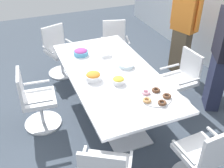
{
  "coord_description": "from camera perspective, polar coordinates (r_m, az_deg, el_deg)",
  "views": [
    {
      "loc": [
        3.03,
        -1.23,
        2.7
      ],
      "look_at": [
        0.0,
        0.0,
        0.55
      ],
      "focal_mm": 42.85,
      "sensor_mm": 36.0,
      "label": 1
    }
  ],
  "objects": [
    {
      "name": "office_chair_1",
      "position": [
        3.94,
        -15.97,
        -3.79
      ],
      "size": [
        0.59,
        0.59,
        0.91
      ],
      "rotation": [
        0.0,
        0.0,
        -0.1
      ],
      "color": "silver",
      "rests_on": "ground"
    },
    {
      "name": "ground_plane",
      "position": [
        4.24,
        0.0,
        -6.27
      ],
      "size": [
        10.0,
        10.0,
        0.01
      ],
      "primitive_type": "cube",
      "color": "#3D4754"
    },
    {
      "name": "person_standing_1",
      "position": [
        4.19,
        22.59,
        6.43
      ],
      "size": [
        0.58,
        0.4,
        1.86
      ],
      "rotation": [
        0.0,
        0.0,
        -3.63
      ],
      "color": "#232842",
      "rests_on": "ground"
    },
    {
      "name": "office_chair_0",
      "position": [
        5.19,
        -11.2,
        6.42
      ],
      "size": [
        0.69,
        0.69,
        0.91
      ],
      "rotation": [
        0.0,
        0.0,
        -1.24
      ],
      "color": "silver",
      "rests_on": "ground"
    },
    {
      "name": "snack_bowl_candy_mix",
      "position": [
        4.29,
        -6.67,
        6.77
      ],
      "size": [
        0.23,
        0.23,
        0.1
      ],
      "color": "#4C9EC6",
      "rests_on": "conference_table"
    },
    {
      "name": "office_chair_5",
      "position": [
        5.32,
        0.63,
        7.77
      ],
      "size": [
        0.66,
        0.66,
        0.91
      ],
      "rotation": [
        0.0,
        0.0,
        -1.84
      ],
      "color": "silver",
      "rests_on": "ground"
    },
    {
      "name": "donut_platter",
      "position": [
        3.32,
        9.27,
        -2.74
      ],
      "size": [
        0.38,
        0.38,
        0.04
      ],
      "color": "white",
      "rests_on": "conference_table"
    },
    {
      "name": "plate_stack",
      "position": [
        3.94,
        3.02,
        4.08
      ],
      "size": [
        0.23,
        0.23,
        0.05
      ],
      "color": "white",
      "rests_on": "conference_table"
    },
    {
      "name": "office_chair_3",
      "position": [
        3.2,
        18.69,
        -14.96
      ],
      "size": [
        0.57,
        0.57,
        0.91
      ],
      "rotation": [
        0.0,
        0.0,
        -4.65
      ],
      "color": "silver",
      "rests_on": "ground"
    },
    {
      "name": "person_standing_0",
      "position": [
        5.12,
        15.06,
        11.81
      ],
      "size": [
        0.6,
        0.35,
        1.75
      ],
      "rotation": [
        0.0,
        0.0,
        -2.81
      ],
      "color": "brown",
      "rests_on": "ground"
    },
    {
      "name": "office_chair_4",
      "position": [
        4.35,
        14.37,
        0.32
      ],
      "size": [
        0.57,
        0.57,
        0.91
      ],
      "rotation": [
        0.0,
        0.0,
        -3.08
      ],
      "color": "silver",
      "rests_on": "ground"
    },
    {
      "name": "snack_bowl_chips_orange",
      "position": [
        3.62,
        -4.02,
        1.67
      ],
      "size": [
        0.22,
        0.22,
        0.11
      ],
      "color": "white",
      "rests_on": "conference_table"
    },
    {
      "name": "snack_bowl_chips_yellow",
      "position": [
        3.54,
        1.39,
        0.79
      ],
      "size": [
        0.17,
        0.17,
        0.09
      ],
      "color": "white",
      "rests_on": "conference_table"
    },
    {
      "name": "napkin_pile",
      "position": [
        4.25,
        -1.47,
        6.38
      ],
      "size": [
        0.17,
        0.17,
        0.05
      ],
      "primitive_type": "cube",
      "color": "white",
      "rests_on": "conference_table"
    },
    {
      "name": "conference_table",
      "position": [
        3.87,
        0.0,
        0.93
      ],
      "size": [
        2.4,
        1.2,
        0.75
      ],
      "color": "silver",
      "rests_on": "ground"
    }
  ]
}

